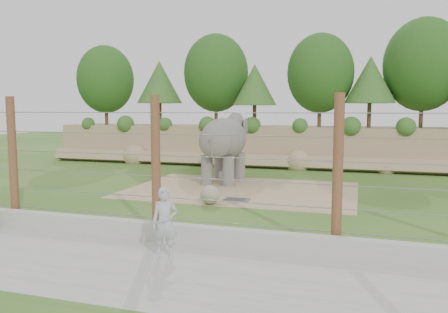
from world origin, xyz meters
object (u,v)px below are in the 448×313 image
(zookeeper, at_px, (165,223))
(elephant, at_px, (224,149))
(barrier_fence, at_px, (156,166))
(stone_ball, at_px, (210,195))

(zookeeper, bearing_deg, elephant, 81.77)
(elephant, distance_m, barrier_fence, 9.21)
(elephant, relative_size, stone_ball, 5.66)
(stone_ball, distance_m, zookeeper, 6.05)
(stone_ball, relative_size, zookeeper, 0.42)
(stone_ball, distance_m, barrier_fence, 4.50)
(stone_ball, height_order, barrier_fence, barrier_fence)
(stone_ball, bearing_deg, elephant, 101.41)
(elephant, relative_size, barrier_fence, 0.20)
(elephant, xyz_separation_m, barrier_fence, (0.84, -9.17, 0.33))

